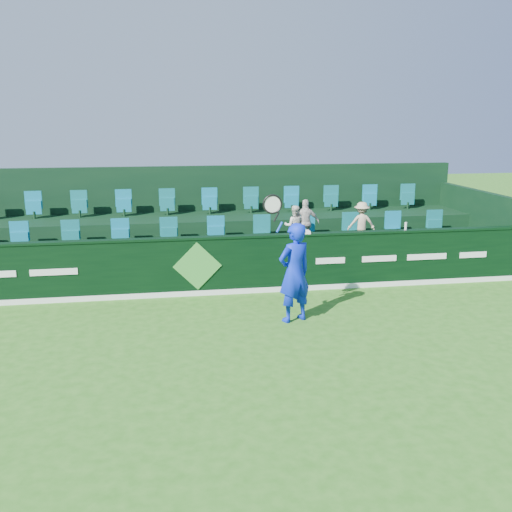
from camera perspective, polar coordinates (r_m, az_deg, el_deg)
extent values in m
plane|color=#2A6A19|center=(9.45, -4.24, -11.08)|extent=(60.00, 60.00, 0.00)
cube|color=black|center=(13.00, -5.91, -1.10)|extent=(16.00, 0.20, 1.30)
cube|color=black|center=(12.84, -5.98, 1.81)|extent=(16.00, 0.24, 0.05)
cube|color=white|center=(13.05, -5.81, -3.73)|extent=(16.00, 0.02, 0.12)
cube|color=green|center=(12.87, -5.88, -1.02)|extent=(1.10, 0.02, 1.10)
cube|color=white|center=(13.07, -19.57, -1.52)|extent=(1.00, 0.01, 0.14)
cube|color=white|center=(13.41, 7.45, -0.46)|extent=(0.70, 0.01, 0.14)
cube|color=white|center=(13.80, 12.23, -0.26)|extent=(0.85, 0.01, 0.14)
cube|color=white|center=(14.28, 16.72, -0.07)|extent=(1.00, 0.01, 0.14)
cube|color=white|center=(14.84, 20.89, 0.12)|extent=(0.70, 0.01, 0.14)
cube|color=black|center=(14.12, -6.17, -0.96)|extent=(16.00, 2.00, 0.80)
cube|color=black|center=(15.91, -6.59, 1.62)|extent=(16.00, 1.80, 1.30)
cube|color=black|center=(16.78, -6.83, 4.49)|extent=(16.00, 0.20, 2.60)
cube|color=black|center=(17.17, 20.95, 2.87)|extent=(0.20, 4.00, 2.00)
cube|color=#0F7390|center=(14.35, -6.33, 2.14)|extent=(13.50, 0.50, 0.60)
cube|color=#0F7390|center=(16.04, -6.74, 5.16)|extent=(13.50, 0.50, 0.60)
imported|color=#0C26D6|center=(11.20, 3.86, -1.67)|extent=(0.85, 0.72, 1.98)
cylinder|color=#143FBF|center=(10.82, 2.37, 2.90)|extent=(0.14, 0.04, 0.22)
cylinder|color=black|center=(10.77, 2.07, 3.94)|extent=(0.12, 0.03, 0.19)
torus|color=black|center=(10.72, 1.66, 5.19)|extent=(0.51, 0.04, 0.51)
cylinder|color=silver|center=(10.72, 1.66, 5.19)|extent=(0.42, 0.01, 0.42)
imported|color=silver|center=(14.29, 3.84, 3.02)|extent=(0.56, 0.47, 1.03)
imported|color=beige|center=(14.35, 4.98, 3.34)|extent=(0.71, 0.34, 1.18)
imported|color=tan|center=(14.78, 10.50, 3.27)|extent=(0.75, 0.50, 1.07)
cube|color=white|center=(13.19, 4.55, 2.40)|extent=(0.39, 0.26, 0.06)
cylinder|color=silver|center=(14.00, 14.74, 2.92)|extent=(0.06, 0.06, 0.19)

